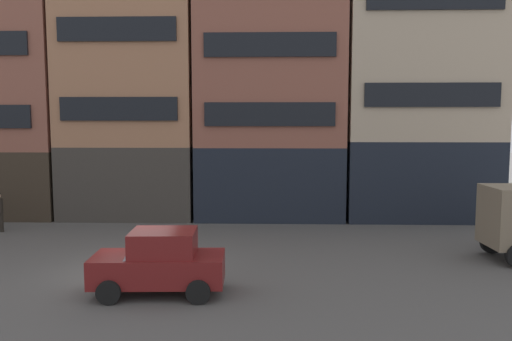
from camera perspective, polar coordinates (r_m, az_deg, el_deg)
ground_plane at (r=17.26m, az=-13.43°, el=-11.07°), size 120.00×120.00×0.00m
building_center_left at (r=27.44m, az=-13.61°, el=11.10°), size 7.09×5.81×15.05m
building_center_right at (r=26.59m, az=1.59°, el=13.29°), size 7.72×5.81×16.76m
building_far_right at (r=27.41m, az=17.49°, el=8.92°), size 7.83×5.81×13.07m
sedan_dark at (r=14.88m, az=-10.74°, el=-10.09°), size 3.77×2.00×1.83m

